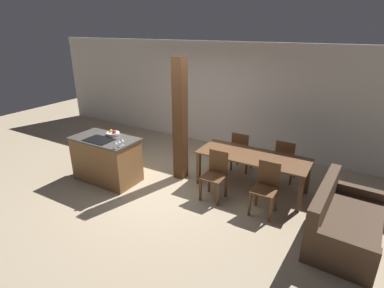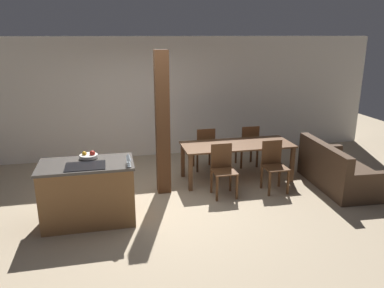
{
  "view_description": "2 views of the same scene",
  "coord_description": "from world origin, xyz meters",
  "views": [
    {
      "loc": [
        3.27,
        -4.37,
        3.03
      ],
      "look_at": [
        0.6,
        0.2,
        0.95
      ],
      "focal_mm": 28.0,
      "sensor_mm": 36.0,
      "label": 1
    },
    {
      "loc": [
        -0.73,
        -5.74,
        2.75
      ],
      "look_at": [
        0.6,
        0.2,
        0.95
      ],
      "focal_mm": 35.0,
      "sensor_mm": 36.0,
      "label": 2
    }
  ],
  "objects": [
    {
      "name": "fruit_bowl",
      "position": [
        -1.08,
        -0.16,
        0.98
      ],
      "size": [
        0.27,
        0.27,
        0.12
      ],
      "color": "silver",
      "rests_on": "kitchen_island"
    },
    {
      "name": "wine_glass_near",
      "position": [
        -0.51,
        -0.68,
        1.05
      ],
      "size": [
        0.07,
        0.07,
        0.14
      ],
      "color": "silver",
      "rests_on": "kitchen_island"
    },
    {
      "name": "wine_glass_far",
      "position": [
        -0.51,
        -0.5,
        1.05
      ],
      "size": [
        0.07,
        0.07,
        0.14
      ],
      "color": "silver",
      "rests_on": "kitchen_island"
    },
    {
      "name": "dining_chair_near_right",
      "position": [
        2.1,
        0.13,
        0.48
      ],
      "size": [
        0.4,
        0.4,
        0.91
      ],
      "color": "brown",
      "rests_on": "ground_plane"
    },
    {
      "name": "dining_chair_near_left",
      "position": [
        1.14,
        0.13,
        0.48
      ],
      "size": [
        0.4,
        0.4,
        0.91
      ],
      "color": "brown",
      "rests_on": "ground_plane"
    },
    {
      "name": "ground_plane",
      "position": [
        0.0,
        0.0,
        0.0
      ],
      "size": [
        16.0,
        16.0,
        0.0
      ],
      "primitive_type": "plane",
      "color": "tan"
    },
    {
      "name": "dining_chair_far_left",
      "position": [
        1.14,
        1.43,
        0.48
      ],
      "size": [
        0.4,
        0.4,
        0.91
      ],
      "rotation": [
        0.0,
        0.0,
        3.14
      ],
      "color": "brown",
      "rests_on": "ground_plane"
    },
    {
      "name": "timber_post",
      "position": [
        0.15,
        0.5,
        1.25
      ],
      "size": [
        0.23,
        0.23,
        2.5
      ],
      "color": "#4C2D19",
      "rests_on": "ground_plane"
    },
    {
      "name": "couch",
      "position": [
        3.34,
        0.02,
        0.27
      ],
      "size": [
        0.98,
        1.75,
        0.84
      ],
      "rotation": [
        0.0,
        0.0,
        1.51
      ],
      "color": "#473323",
      "rests_on": "ground_plane"
    },
    {
      "name": "wall_back",
      "position": [
        0.0,
        2.7,
        1.35
      ],
      "size": [
        11.2,
        0.08,
        2.7
      ],
      "color": "silver",
      "rests_on": "ground_plane"
    },
    {
      "name": "kitchen_island",
      "position": [
        -1.12,
        -0.37,
        0.47
      ],
      "size": [
        1.37,
        0.76,
        0.94
      ],
      "color": "olive",
      "rests_on": "ground_plane"
    },
    {
      "name": "dining_table",
      "position": [
        1.62,
        0.78,
        0.63
      ],
      "size": [
        2.12,
        0.84,
        0.72
      ],
      "color": "brown",
      "rests_on": "ground_plane"
    },
    {
      "name": "wine_glass_middle",
      "position": [
        -0.51,
        -0.59,
        1.05
      ],
      "size": [
        0.07,
        0.07,
        0.14
      ],
      "color": "silver",
      "rests_on": "kitchen_island"
    },
    {
      "name": "dining_chair_far_right",
      "position": [
        2.1,
        1.43,
        0.48
      ],
      "size": [
        0.4,
        0.4,
        0.91
      ],
      "rotation": [
        0.0,
        0.0,
        3.14
      ],
      "color": "brown",
      "rests_on": "ground_plane"
    }
  ]
}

